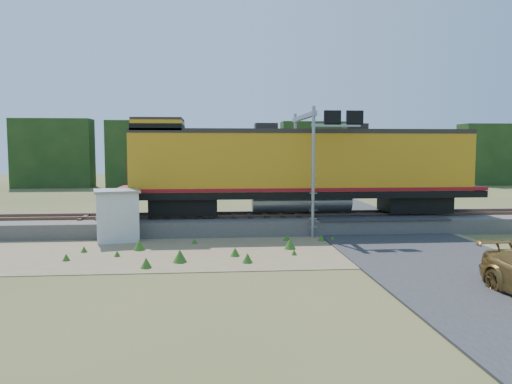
{
  "coord_description": "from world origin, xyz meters",
  "views": [
    {
      "loc": [
        -2.02,
        -21.58,
        4.56
      ],
      "look_at": [
        0.12,
        3.0,
        2.4
      ],
      "focal_mm": 35.0,
      "sensor_mm": 36.0,
      "label": 1
    }
  ],
  "objects": [
    {
      "name": "weed_clumps",
      "position": [
        -3.5,
        0.1,
        0.0
      ],
      "size": [
        15.0,
        6.2,
        0.56
      ],
      "primitive_type": null,
      "color": "#32621C",
      "rests_on": "ground"
    },
    {
      "name": "locomotive",
      "position": [
        2.66,
        6.0,
        3.53
      ],
      "size": [
        20.21,
        3.08,
        5.21
      ],
      "color": "black",
      "rests_on": "rails"
    },
    {
      "name": "road",
      "position": [
        7.0,
        0.74,
        0.09
      ],
      "size": [
        7.0,
        66.0,
        0.86
      ],
      "color": "#38383A",
      "rests_on": "ground"
    },
    {
      "name": "tree_line_north",
      "position": [
        0.0,
        38.0,
        3.07
      ],
      "size": [
        130.0,
        3.0,
        6.5
      ],
      "color": "#1A3513",
      "rests_on": "ground"
    },
    {
      "name": "shed",
      "position": [
        -6.74,
        3.31,
        1.28
      ],
      "size": [
        2.58,
        2.58,
        2.54
      ],
      "rotation": [
        0.0,
        0.0,
        0.24
      ],
      "color": "silver",
      "rests_on": "ground"
    },
    {
      "name": "ballast",
      "position": [
        0.0,
        6.0,
        0.4
      ],
      "size": [
        70.0,
        5.0,
        0.8
      ],
      "primitive_type": "cube",
      "color": "slate",
      "rests_on": "ground"
    },
    {
      "name": "signal_gantry",
      "position": [
        3.37,
        5.35,
        5.03
      ],
      "size": [
        2.65,
        6.2,
        6.68
      ],
      "color": "gray",
      "rests_on": "ground"
    },
    {
      "name": "dirt_shoulder",
      "position": [
        -2.0,
        0.5,
        0.01
      ],
      "size": [
        26.0,
        8.0,
        0.03
      ],
      "primitive_type": "cube",
      "color": "#8C7754",
      "rests_on": "ground"
    },
    {
      "name": "ground",
      "position": [
        0.0,
        0.0,
        0.0
      ],
      "size": [
        140.0,
        140.0,
        0.0
      ],
      "primitive_type": "plane",
      "color": "#475123",
      "rests_on": "ground"
    },
    {
      "name": "rails",
      "position": [
        0.0,
        6.0,
        0.88
      ],
      "size": [
        70.0,
        1.54,
        0.16
      ],
      "color": "brown",
      "rests_on": "ballast"
    }
  ]
}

